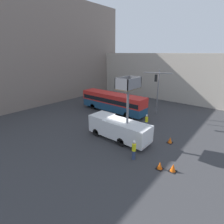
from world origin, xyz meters
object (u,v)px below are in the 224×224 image
Objects in this scene: traffic_cone_mid_road at (170,140)px; traffic_cone_far_side at (160,166)px; road_worker_near_truck at (134,150)px; traffic_cone_near_truck at (173,168)px; traffic_light_pole at (157,86)px; city_bus at (113,101)px; utility_truck at (119,127)px; road_worker_directing at (146,121)px.

traffic_cone_mid_road and traffic_cone_far_side have the same top height.
road_worker_near_truck is 2.75× the size of traffic_cone_near_truck.
traffic_light_pole reaches higher than traffic_cone_mid_road.
road_worker_near_truck is (-9.27, -10.06, -0.86)m from city_bus.
road_worker_near_truck is at bearing 164.73° from traffic_cone_mid_road.
city_bus is 7.40m from traffic_light_pole.
city_bus is 17.32× the size of traffic_cone_mid_road.
utility_truck is 7.23m from traffic_cone_near_truck.
traffic_light_pole is 13.88m from traffic_cone_far_side.
utility_truck is 3.80× the size of road_worker_near_truck.
traffic_cone_far_side is at bearing -17.78° from road_worker_directing.
road_worker_directing is 8.85m from traffic_cone_near_truck.
road_worker_near_truck is (-2.23, -3.46, -0.54)m from utility_truck.
traffic_cone_near_truck is at bearing -11.13° from road_worker_directing.
traffic_cone_mid_road is (-1.88, -3.97, -0.63)m from road_worker_directing.
road_worker_directing is at bearing -10.47° from utility_truck.
traffic_cone_far_side is (-9.09, -12.57, -1.51)m from city_bus.
traffic_light_pole is at bearing 138.96° from road_worker_directing.
traffic_cone_near_truck is at bearing 166.39° from city_bus.
road_worker_directing is (-2.28, -7.49, -0.88)m from city_bus.
city_bus is at bearing 54.13° from traffic_cone_far_side.
utility_truck is at bearing 170.17° from road_worker_near_truck.
traffic_cone_far_side is at bearing 27.00° from road_worker_near_truck.
city_bus is 6.13× the size of road_worker_directing.
road_worker_near_truck is 2.60m from traffic_cone_far_side.
traffic_cone_mid_road is at bearing 24.75° from traffic_cone_near_truck.
city_bus is at bearing 111.65° from traffic_light_pole.
traffic_cone_far_side is at bearing 163.20° from city_bus.
traffic_cone_mid_road is (-6.68, -5.12, -4.38)m from traffic_light_pole.
road_worker_directing is 2.82× the size of traffic_cone_mid_road.
utility_truck is 3.87× the size of road_worker_directing.
traffic_light_pole is 10.03× the size of traffic_cone_near_truck.
city_bus is 17.30× the size of traffic_cone_far_side.
traffic_light_pole is 3.71× the size of road_worker_directing.
traffic_light_pole is 10.45× the size of traffic_cone_far_side.
traffic_light_pole is at bearing -139.28° from city_bus.
traffic_cone_mid_road is (2.88, -4.85, -1.19)m from utility_truck.
utility_truck reaches higher than traffic_cone_far_side.
traffic_cone_near_truck reaches higher than traffic_cone_mid_road.
road_worker_near_truck is 1.02× the size of road_worker_directing.
traffic_cone_far_side is (0.18, -2.51, -0.65)m from road_worker_near_truck.
utility_truck is at bearing 152.26° from city_bus.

